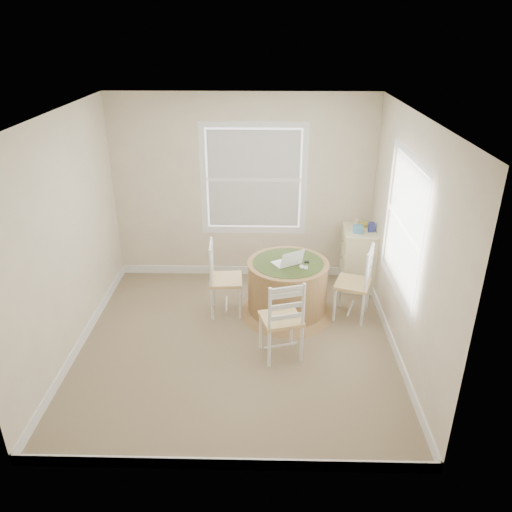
{
  "coord_description": "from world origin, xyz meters",
  "views": [
    {
      "loc": [
        0.33,
        -4.8,
        3.39
      ],
      "look_at": [
        0.21,
        0.45,
        0.92
      ],
      "focal_mm": 35.0,
      "sensor_mm": 36.0,
      "label": 1
    }
  ],
  "objects_px": {
    "corner_chest": "(358,257)",
    "chair_right": "(353,283)",
    "chair_left": "(226,279)",
    "laptop": "(288,262)",
    "chair_near": "(281,318)",
    "round_table": "(287,286)"
  },
  "relations": [
    {
      "from": "chair_near",
      "to": "chair_right",
      "type": "distance_m",
      "value": 1.22
    },
    {
      "from": "laptop",
      "to": "corner_chest",
      "type": "distance_m",
      "value": 1.37
    },
    {
      "from": "laptop",
      "to": "chair_near",
      "type": "bearing_deg",
      "value": 52.84
    },
    {
      "from": "round_table",
      "to": "chair_right",
      "type": "distance_m",
      "value": 0.81
    },
    {
      "from": "round_table",
      "to": "corner_chest",
      "type": "distance_m",
      "value": 1.29
    },
    {
      "from": "chair_right",
      "to": "laptop",
      "type": "xyz_separation_m",
      "value": [
        -0.81,
        0.02,
        0.27
      ]
    },
    {
      "from": "round_table",
      "to": "chair_near",
      "type": "height_order",
      "value": "chair_near"
    },
    {
      "from": "corner_chest",
      "to": "chair_left",
      "type": "bearing_deg",
      "value": -153.31
    },
    {
      "from": "round_table",
      "to": "chair_near",
      "type": "distance_m",
      "value": 0.9
    },
    {
      "from": "chair_left",
      "to": "laptop",
      "type": "bearing_deg",
      "value": -97.06
    },
    {
      "from": "round_table",
      "to": "corner_chest",
      "type": "relative_size",
      "value": 1.4
    },
    {
      "from": "round_table",
      "to": "chair_left",
      "type": "relative_size",
      "value": 1.25
    },
    {
      "from": "chair_near",
      "to": "corner_chest",
      "type": "height_order",
      "value": "chair_near"
    },
    {
      "from": "round_table",
      "to": "laptop",
      "type": "xyz_separation_m",
      "value": [
        -0.01,
        -0.04,
        0.36
      ]
    },
    {
      "from": "chair_left",
      "to": "laptop",
      "type": "relative_size",
      "value": 2.32
    },
    {
      "from": "chair_near",
      "to": "laptop",
      "type": "distance_m",
      "value": 0.9
    },
    {
      "from": "corner_chest",
      "to": "chair_right",
      "type": "bearing_deg",
      "value": -101.33
    },
    {
      "from": "chair_left",
      "to": "laptop",
      "type": "distance_m",
      "value": 0.81
    },
    {
      "from": "chair_right",
      "to": "corner_chest",
      "type": "xyz_separation_m",
      "value": [
        0.21,
        0.86,
        -0.05
      ]
    },
    {
      "from": "chair_left",
      "to": "corner_chest",
      "type": "xyz_separation_m",
      "value": [
        1.79,
        0.8,
        -0.05
      ]
    },
    {
      "from": "chair_left",
      "to": "corner_chest",
      "type": "height_order",
      "value": "chair_left"
    },
    {
      "from": "round_table",
      "to": "laptop",
      "type": "relative_size",
      "value": 2.9
    }
  ]
}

